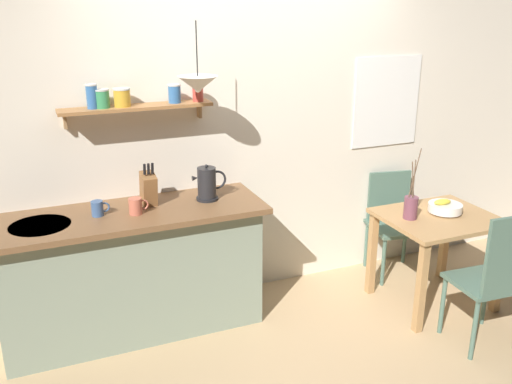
% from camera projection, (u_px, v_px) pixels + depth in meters
% --- Properties ---
extents(ground_plane, '(14.00, 14.00, 0.00)m').
position_uv_depth(ground_plane, '(282.00, 322.00, 4.15)').
color(ground_plane, tan).
extents(back_wall, '(6.80, 0.11, 2.70)m').
position_uv_depth(back_wall, '(272.00, 122.00, 4.35)').
color(back_wall, silver).
rests_on(back_wall, ground_plane).
extents(kitchen_counter, '(1.83, 0.63, 0.92)m').
position_uv_depth(kitchen_counter, '(133.00, 271.00, 3.91)').
color(kitchen_counter, gray).
rests_on(kitchen_counter, ground_plane).
extents(wall_shelf, '(1.02, 0.20, 0.29)m').
position_uv_depth(wall_shelf, '(135.00, 101.00, 3.74)').
color(wall_shelf, '#9E6B3D').
extents(dining_table, '(0.82, 0.71, 0.72)m').
position_uv_depth(dining_table, '(437.00, 232.00, 4.25)').
color(dining_table, tan).
rests_on(dining_table, ground_plane).
extents(dining_chair_near, '(0.45, 0.42, 1.00)m').
position_uv_depth(dining_chair_near, '(495.00, 275.00, 3.68)').
color(dining_chair_near, '#4C6B5B').
rests_on(dining_chair_near, ground_plane).
extents(dining_chair_far, '(0.49, 0.49, 0.86)m').
position_uv_depth(dining_chair_far, '(393.00, 218.00, 4.81)').
color(dining_chair_far, '#4C6B5B').
rests_on(dining_chair_far, ground_plane).
extents(fruit_bowl, '(0.25, 0.25, 0.11)m').
position_uv_depth(fruit_bowl, '(445.00, 207.00, 4.25)').
color(fruit_bowl, silver).
rests_on(fruit_bowl, dining_table).
extents(twig_vase, '(0.11, 0.10, 0.53)m').
position_uv_depth(twig_vase, '(411.00, 207.00, 4.13)').
color(twig_vase, brown).
rests_on(twig_vase, dining_table).
extents(electric_kettle, '(0.25, 0.15, 0.26)m').
position_uv_depth(electric_kettle, '(207.00, 184.00, 3.94)').
color(electric_kettle, black).
rests_on(electric_kettle, kitchen_counter).
extents(knife_block, '(0.09, 0.18, 0.31)m').
position_uv_depth(knife_block, '(148.00, 188.00, 3.84)').
color(knife_block, brown).
rests_on(knife_block, kitchen_counter).
extents(coffee_mug_by_sink, '(0.12, 0.08, 0.10)m').
position_uv_depth(coffee_mug_by_sink, '(98.00, 208.00, 3.67)').
color(coffee_mug_by_sink, '#3D5B89').
rests_on(coffee_mug_by_sink, kitchen_counter).
extents(coffee_mug_spare, '(0.13, 0.09, 0.11)m').
position_uv_depth(coffee_mug_spare, '(136.00, 206.00, 3.69)').
color(coffee_mug_spare, '#C6664C').
rests_on(coffee_mug_spare, kitchen_counter).
extents(pendant_lamp, '(0.26, 0.26, 0.45)m').
position_uv_depth(pendant_lamp, '(198.00, 84.00, 3.62)').
color(pendant_lamp, black).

